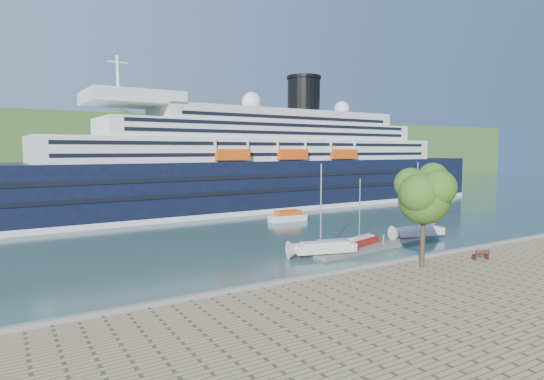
{
  "coord_description": "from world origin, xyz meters",
  "views": [
    {
      "loc": [
        -37.58,
        -31.29,
        11.96
      ],
      "look_at": [
        -0.62,
        30.0,
        5.68
      ],
      "focal_mm": 30.0,
      "sensor_mm": 36.0,
      "label": 1
    }
  ],
  "objects": [
    {
      "name": "ground",
      "position": [
        0.0,
        0.0,
        0.0
      ],
      "size": [
        400.0,
        400.0,
        0.0
      ],
      "primitive_type": "plane",
      "color": "#2A4B45",
      "rests_on": "ground"
    },
    {
      "name": "far_hillside",
      "position": [
        0.0,
        145.0,
        12.0
      ],
      "size": [
        400.0,
        50.0,
        24.0
      ],
      "primitive_type": "cube",
      "color": "#386227",
      "rests_on": "ground"
    },
    {
      "name": "quay_coping",
      "position": [
        0.0,
        -0.2,
        1.15
      ],
      "size": [
        220.0,
        0.5,
        0.3
      ],
      "primitive_type": "cube",
      "color": "slate",
      "rests_on": "promenade"
    },
    {
      "name": "cruise_ship",
      "position": [
        6.87,
        50.45,
        14.04
      ],
      "size": [
        125.51,
        21.88,
        28.08
      ],
      "primitive_type": null,
      "rotation": [
        0.0,
        0.0,
        0.03
      ],
      "color": "black",
      "rests_on": "ground"
    },
    {
      "name": "park_bench",
      "position": [
        3.51,
        -3.73,
        1.56
      ],
      "size": [
        1.9,
        1.2,
        1.13
      ],
      "primitive_type": null,
      "rotation": [
        0.0,
        0.0,
        -0.29
      ],
      "color": "#462014",
      "rests_on": "promenade"
    },
    {
      "name": "promenade_tree",
      "position": [
        -3.83,
        -2.67,
        6.28
      ],
      "size": [
        6.38,
        6.38,
        10.56
      ],
      "primitive_type": null,
      "color": "#2E5817",
      "rests_on": "promenade"
    },
    {
      "name": "floating_pontoon",
      "position": [
        0.76,
        8.67,
        0.2
      ],
      "size": [
        17.75,
        4.0,
        0.39
      ],
      "primitive_type": null,
      "rotation": [
        0.0,
        0.0,
        0.11
      ],
      "color": "slate",
      "rests_on": "ground"
    },
    {
      "name": "sailboat_white_near",
      "position": [
        -6.48,
        8.72,
        5.0
      ],
      "size": [
        8.03,
        4.18,
        10.0
      ],
      "primitive_type": null,
      "rotation": [
        0.0,
        0.0,
        -0.28
      ],
      "color": "silver",
      "rests_on": "ground"
    },
    {
      "name": "sailboat_red",
      "position": [
        0.15,
        10.1,
        4.09
      ],
      "size": [
        6.57,
        3.43,
        8.18
      ],
      "primitive_type": null,
      "rotation": [
        0.0,
        0.0,
        0.28
      ],
      "color": "maroon",
      "rests_on": "ground"
    },
    {
      "name": "sailboat_white_far",
      "position": [
        10.77,
        10.33,
        4.95
      ],
      "size": [
        7.94,
        3.53,
        9.91
      ],
      "primitive_type": null,
      "rotation": [
        0.0,
        0.0,
        -0.19
      ],
      "color": "silver",
      "rests_on": "ground"
    },
    {
      "name": "tender_launch",
      "position": [
        3.98,
        32.45,
        0.91
      ],
      "size": [
        6.63,
        2.33,
        1.82
      ],
      "primitive_type": null,
      "rotation": [
        0.0,
        0.0,
        0.01
      ],
      "color": "#E44A0D",
      "rests_on": "ground"
    }
  ]
}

